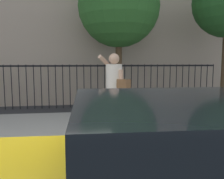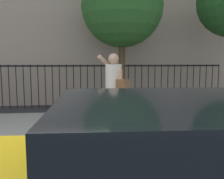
# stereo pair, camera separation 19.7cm
# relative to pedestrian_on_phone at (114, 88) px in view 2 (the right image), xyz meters

# --- Properties ---
(sidewalk) EXTENTS (28.00, 4.40, 0.15)m
(sidewalk) POSITION_rel_pedestrian_on_phone_xyz_m (-1.43, 0.27, -1.09)
(sidewalk) COLOR gray
(sidewalk) RESTS_ON ground
(iron_fence) EXTENTS (12.03, 0.04, 1.60)m
(iron_fence) POSITION_rel_pedestrian_on_phone_xyz_m (-1.43, 3.97, -0.14)
(iron_fence) COLOR black
(iron_fence) RESTS_ON ground
(pedestrian_on_phone) EXTENTS (0.65, 0.71, 1.74)m
(pedestrian_on_phone) POSITION_rel_pedestrian_on_phone_xyz_m (0.00, 0.00, 0.00)
(pedestrian_on_phone) COLOR tan
(pedestrian_on_phone) RESTS_ON sidewalk
(street_tree_near) EXTENTS (2.74, 2.74, 4.92)m
(street_tree_near) POSITION_rel_pedestrian_on_phone_xyz_m (0.64, 3.27, 2.37)
(street_tree_near) COLOR #4C3823
(street_tree_near) RESTS_ON ground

